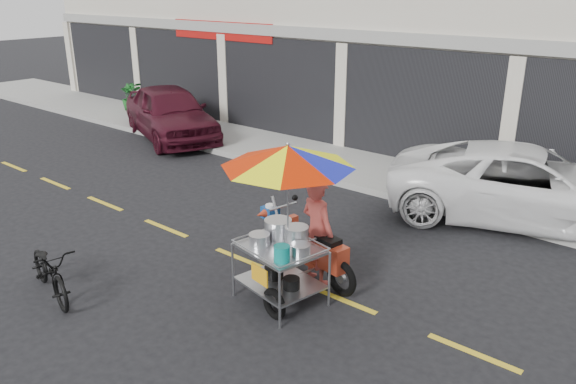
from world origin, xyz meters
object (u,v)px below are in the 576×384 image
Objects in this scene: near_bicycle at (50,271)px; food_vendor_rig at (297,199)px; maroon_sedan at (170,112)px; white_pickup at (528,185)px.

food_vendor_rig is (2.71, 2.36, 1.08)m from near_bicycle.
maroon_sedan is 2.91× the size of near_bicycle.
near_bicycle is (5.79, -6.99, -0.37)m from maroon_sedan.
food_vendor_rig reaches higher than near_bicycle.
near_bicycle is at bearing 130.41° from white_pickup.
near_bicycle is at bearing -118.13° from maroon_sedan.
maroon_sedan is 10.20m from white_pickup.
maroon_sedan is at bearing 73.27° from white_pickup.
near_bicycle is (-4.40, -7.31, -0.31)m from white_pickup.
maroon_sedan reaches higher than near_bicycle.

